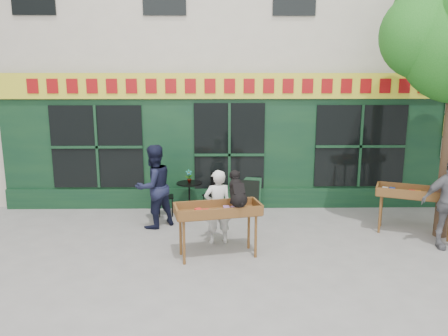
{
  "coord_description": "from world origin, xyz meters",
  "views": [
    {
      "loc": [
        -0.3,
        -8.15,
        3.23
      ],
      "look_at": [
        -0.16,
        0.5,
        1.4
      ],
      "focal_mm": 35.0,
      "sensor_mm": 36.0,
      "label": 1
    }
  ],
  "objects": [
    {
      "name": "ground",
      "position": [
        0.0,
        0.0,
        0.0
      ],
      "size": [
        80.0,
        80.0,
        0.0
      ],
      "primitive_type": "plane",
      "color": "slate",
      "rests_on": "ground"
    },
    {
      "name": "book_cart_center",
      "position": [
        -0.29,
        -0.66,
        0.82
      ],
      "size": [
        1.6,
        0.93,
        0.99
      ],
      "rotation": [
        0.0,
        0.0,
        0.22
      ],
      "color": "brown",
      "rests_on": "ground"
    },
    {
      "name": "bistro_table",
      "position": [
        -0.96,
        1.85,
        0.54
      ],
      "size": [
        0.6,
        0.6,
        0.76
      ],
      "color": "black",
      "rests_on": "ground"
    },
    {
      "name": "bistro_chair_left",
      "position": [
        -1.6,
        1.74,
        0.56
      ],
      "size": [
        0.41,
        0.4,
        0.95
      ],
      "rotation": [
        0.0,
        0.0,
        1.69
      ],
      "color": "black",
      "rests_on": "ground"
    },
    {
      "name": "potted_plant",
      "position": [
        -0.96,
        1.85,
        0.92
      ],
      "size": [
        0.2,
        0.17,
        0.32
      ],
      "primitive_type": "imported",
      "rotation": [
        0.0,
        0.0,
        0.38
      ],
      "color": "gray",
      "rests_on": "bistro_table"
    },
    {
      "name": "building",
      "position": [
        0.0,
        5.97,
        4.97
      ],
      "size": [
        14.0,
        7.26,
        10.0
      ],
      "color": "beige",
      "rests_on": "ground"
    },
    {
      "name": "bistro_chair_right",
      "position": [
        -0.36,
        1.97,
        0.56
      ],
      "size": [
        0.51,
        0.51,
        0.95
      ],
      "rotation": [
        0.0,
        0.0,
        -0.66
      ],
      "color": "black",
      "rests_on": "ground"
    },
    {
      "name": "woman",
      "position": [
        -0.29,
        -0.01,
        0.74
      ],
      "size": [
        0.6,
        0.46,
        1.47
      ],
      "primitive_type": "imported",
      "rotation": [
        0.0,
        0.0,
        3.36
      ],
      "color": "silver",
      "rests_on": "ground"
    },
    {
      "name": "book_cart_right",
      "position": [
        3.78,
        0.44,
        0.82
      ],
      "size": [
        1.62,
        1.17,
        0.99
      ],
      "rotation": [
        0.0,
        0.0,
        -0.41
      ],
      "color": "brown",
      "rests_on": "ground"
    },
    {
      "name": "chalkboard",
      "position": [
        0.5,
        2.19,
        0.4
      ],
      "size": [
        0.59,
        0.31,
        0.79
      ],
      "rotation": [
        0.0,
        0.0,
        -0.23
      ],
      "color": "black",
      "rests_on": "ground"
    },
    {
      "name": "dog",
      "position": [
        0.06,
        -0.71,
        1.29
      ],
      "size": [
        0.46,
        0.66,
        0.6
      ],
      "primitive_type": null,
      "rotation": [
        0.0,
        0.0,
        0.22
      ],
      "color": "black",
      "rests_on": "book_cart_center"
    },
    {
      "name": "man_left",
      "position": [
        -1.66,
        0.95,
        0.9
      ],
      "size": [
        1.11,
        1.1,
        1.81
      ],
      "primitive_type": "imported",
      "rotation": [
        0.0,
        0.0,
        3.87
      ],
      "color": "black",
      "rests_on": "ground"
    }
  ]
}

